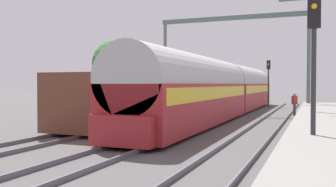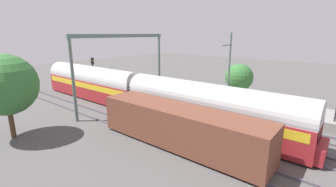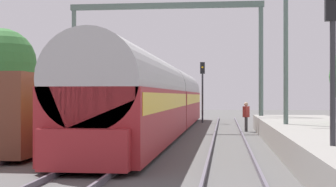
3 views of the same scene
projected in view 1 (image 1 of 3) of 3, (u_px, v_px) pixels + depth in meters
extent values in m
plane|color=#4F4D4D|center=(165.00, 136.00, 16.91)|extent=(120.00, 120.00, 0.00)
cube|color=#58525E|center=(80.00, 130.00, 18.57)|extent=(0.08, 60.00, 0.16)
cube|color=#58525E|center=(105.00, 131.00, 18.05)|extent=(0.08, 60.00, 0.16)
cube|color=#58525E|center=(151.00, 133.00, 17.17)|extent=(0.08, 60.00, 0.16)
cube|color=#58525E|center=(180.00, 135.00, 16.65)|extent=(0.08, 60.00, 0.16)
cube|color=#58525E|center=(234.00, 138.00, 15.78)|extent=(0.08, 60.00, 0.16)
cube|color=#58525E|center=(269.00, 140.00, 15.25)|extent=(0.08, 60.00, 0.16)
cube|color=maroon|center=(193.00, 104.00, 20.74)|extent=(2.90, 16.00, 2.20)
cube|color=gold|center=(193.00, 92.00, 20.72)|extent=(2.93, 15.36, 0.64)
cylinder|color=#B6B6B6|center=(193.00, 80.00, 20.70)|extent=(2.84, 16.00, 2.84)
cube|color=maroon|center=(245.00, 95.00, 35.95)|extent=(2.90, 16.00, 2.20)
cube|color=gold|center=(245.00, 89.00, 35.93)|extent=(2.93, 15.36, 0.64)
cylinder|color=#B6B6B6|center=(245.00, 82.00, 35.92)|extent=(2.84, 16.00, 2.84)
cube|color=maroon|center=(122.00, 131.00, 13.07)|extent=(2.40, 0.50, 1.10)
cube|color=brown|center=(132.00, 98.00, 22.19)|extent=(2.80, 13.00, 2.70)
cube|color=black|center=(132.00, 120.00, 22.23)|extent=(2.52, 11.96, 0.10)
cylinder|color=#3C3C3C|center=(294.00, 110.00, 27.61)|extent=(0.25, 0.25, 0.85)
cube|color=maroon|center=(295.00, 100.00, 27.59)|extent=(0.42, 0.47, 0.64)
sphere|color=tan|center=(295.00, 94.00, 27.58)|extent=(0.24, 0.24, 0.24)
cylinder|color=#2D2D33|center=(313.00, 97.00, 10.66)|extent=(0.14, 0.14, 3.93)
cube|color=black|center=(314.00, 12.00, 10.60)|extent=(0.36, 0.20, 0.90)
sphere|color=yellow|center=(314.00, 6.00, 10.48)|extent=(0.16, 0.16, 0.16)
cylinder|color=#2D2D33|center=(268.00, 88.00, 37.67)|extent=(0.14, 0.14, 3.83)
cube|color=black|center=(269.00, 65.00, 37.61)|extent=(0.36, 0.20, 0.90)
sphere|color=yellow|center=(268.00, 64.00, 37.50)|extent=(0.16, 0.16, 0.16)
cylinder|color=slate|center=(165.00, 68.00, 32.45)|extent=(0.28, 0.28, 7.50)
cylinder|color=slate|center=(309.00, 65.00, 28.19)|extent=(0.28, 0.28, 7.50)
cube|color=slate|center=(232.00, 18.00, 30.22)|extent=(12.05, 0.24, 0.36)
cylinder|color=slate|center=(314.00, 52.00, 19.45)|extent=(0.20, 0.20, 8.00)
cylinder|color=#4C3826|center=(117.00, 96.00, 34.86)|extent=(0.36, 0.36, 2.51)
sphere|color=#336D32|center=(117.00, 64.00, 34.79)|extent=(4.59, 4.59, 4.59)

